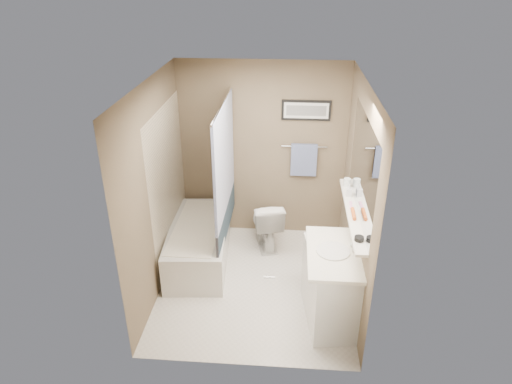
# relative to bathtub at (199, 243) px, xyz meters

# --- Properties ---
(ground) EXTENTS (2.50, 2.50, 0.00)m
(ground) POSITION_rel_bathtub_xyz_m (0.75, -0.43, -0.25)
(ground) COLOR silver
(ground) RESTS_ON ground
(ceiling) EXTENTS (2.20, 2.50, 0.04)m
(ceiling) POSITION_rel_bathtub_xyz_m (0.75, -0.43, 2.13)
(ceiling) COLOR white
(ceiling) RESTS_ON wall_back
(wall_back) EXTENTS (2.20, 0.04, 2.40)m
(wall_back) POSITION_rel_bathtub_xyz_m (0.75, 0.80, 0.95)
(wall_back) COLOR brown
(wall_back) RESTS_ON ground
(wall_front) EXTENTS (2.20, 0.04, 2.40)m
(wall_front) POSITION_rel_bathtub_xyz_m (0.75, -1.66, 0.95)
(wall_front) COLOR brown
(wall_front) RESTS_ON ground
(wall_left) EXTENTS (0.04, 2.50, 2.40)m
(wall_left) POSITION_rel_bathtub_xyz_m (-0.33, -0.43, 0.95)
(wall_left) COLOR brown
(wall_left) RESTS_ON ground
(wall_right) EXTENTS (0.04, 2.50, 2.40)m
(wall_right) POSITION_rel_bathtub_xyz_m (1.83, -0.43, 0.95)
(wall_right) COLOR brown
(wall_right) RESTS_ON ground
(tile_surround) EXTENTS (0.02, 1.55, 2.00)m
(tile_surround) POSITION_rel_bathtub_xyz_m (-0.34, 0.07, 0.75)
(tile_surround) COLOR beige
(tile_surround) RESTS_ON wall_left
(curtain_rod) EXTENTS (0.02, 1.55, 0.02)m
(curtain_rod) POSITION_rel_bathtub_xyz_m (0.35, 0.07, 1.80)
(curtain_rod) COLOR silver
(curtain_rod) RESTS_ON wall_left
(curtain_upper) EXTENTS (0.03, 1.45, 1.28)m
(curtain_upper) POSITION_rel_bathtub_xyz_m (0.35, 0.07, 1.15)
(curtain_upper) COLOR silver
(curtain_upper) RESTS_ON curtain_rod
(curtain_lower) EXTENTS (0.03, 1.45, 0.36)m
(curtain_lower) POSITION_rel_bathtub_xyz_m (0.35, 0.07, 0.33)
(curtain_lower) COLOR #253845
(curtain_lower) RESTS_ON curtain_rod
(mirror) EXTENTS (0.02, 1.60, 1.00)m
(mirror) POSITION_rel_bathtub_xyz_m (1.84, -0.58, 1.37)
(mirror) COLOR silver
(mirror) RESTS_ON wall_right
(shelf) EXTENTS (0.12, 1.60, 0.03)m
(shelf) POSITION_rel_bathtub_xyz_m (1.79, -0.58, 0.85)
(shelf) COLOR silver
(shelf) RESTS_ON wall_right
(towel_bar) EXTENTS (0.60, 0.02, 0.02)m
(towel_bar) POSITION_rel_bathtub_xyz_m (1.30, 0.79, 1.05)
(towel_bar) COLOR silver
(towel_bar) RESTS_ON wall_back
(towel) EXTENTS (0.34, 0.05, 0.44)m
(towel) POSITION_rel_bathtub_xyz_m (1.30, 0.77, 0.87)
(towel) COLOR #8B9CCA
(towel) RESTS_ON towel_bar
(art_frame) EXTENTS (0.62, 0.02, 0.26)m
(art_frame) POSITION_rel_bathtub_xyz_m (1.30, 0.81, 1.53)
(art_frame) COLOR black
(art_frame) RESTS_ON wall_back
(art_mat) EXTENTS (0.56, 0.00, 0.20)m
(art_mat) POSITION_rel_bathtub_xyz_m (1.30, 0.79, 1.53)
(art_mat) COLOR white
(art_mat) RESTS_ON art_frame
(art_image) EXTENTS (0.50, 0.00, 0.13)m
(art_image) POSITION_rel_bathtub_xyz_m (1.30, 0.79, 1.53)
(art_image) COLOR #595959
(art_image) RESTS_ON art_mat
(door) EXTENTS (0.80, 0.02, 2.00)m
(door) POSITION_rel_bathtub_xyz_m (1.30, -1.67, 0.75)
(door) COLOR silver
(door) RESTS_ON wall_front
(door_handle) EXTENTS (0.10, 0.02, 0.02)m
(door_handle) POSITION_rel_bathtub_xyz_m (0.97, -1.62, 0.75)
(door_handle) COLOR silver
(door_handle) RESTS_ON door
(bathtub) EXTENTS (0.81, 1.55, 0.50)m
(bathtub) POSITION_rel_bathtub_xyz_m (0.00, 0.00, 0.00)
(bathtub) COLOR silver
(bathtub) RESTS_ON ground
(tub_rim) EXTENTS (0.56, 1.36, 0.02)m
(tub_rim) POSITION_rel_bathtub_xyz_m (-0.00, -0.00, 0.25)
(tub_rim) COLOR white
(tub_rim) RESTS_ON bathtub
(toilet) EXTENTS (0.53, 0.75, 0.69)m
(toilet) POSITION_rel_bathtub_xyz_m (0.83, 0.42, 0.09)
(toilet) COLOR white
(toilet) RESTS_ON ground
(vanity) EXTENTS (0.61, 0.96, 0.80)m
(vanity) POSITION_rel_bathtub_xyz_m (1.60, -0.93, 0.15)
(vanity) COLOR white
(vanity) RESTS_ON ground
(countertop) EXTENTS (0.54, 0.96, 0.04)m
(countertop) POSITION_rel_bathtub_xyz_m (1.59, -0.93, 0.57)
(countertop) COLOR white
(countertop) RESTS_ON vanity
(sink_basin) EXTENTS (0.34, 0.34, 0.01)m
(sink_basin) POSITION_rel_bathtub_xyz_m (1.58, -0.93, 0.60)
(sink_basin) COLOR silver
(sink_basin) RESTS_ON countertop
(faucet_spout) EXTENTS (0.02, 0.02, 0.10)m
(faucet_spout) POSITION_rel_bathtub_xyz_m (1.78, -0.93, 0.64)
(faucet_spout) COLOR silver
(faucet_spout) RESTS_ON countertop
(faucet_knob) EXTENTS (0.05, 0.05, 0.05)m
(faucet_knob) POSITION_rel_bathtub_xyz_m (1.78, -0.83, 0.62)
(faucet_knob) COLOR white
(faucet_knob) RESTS_ON countertop
(candle_bowl_near) EXTENTS (0.09, 0.09, 0.04)m
(candle_bowl_near) POSITION_rel_bathtub_xyz_m (1.79, -1.14, 0.89)
(candle_bowl_near) COLOR black
(candle_bowl_near) RESTS_ON shelf
(hair_brush_front) EXTENTS (0.04, 0.22, 0.04)m
(hair_brush_front) POSITION_rel_bathtub_xyz_m (1.79, -0.67, 0.89)
(hair_brush_front) COLOR #BF4F1B
(hair_brush_front) RESTS_ON shelf
(pink_comb) EXTENTS (0.04, 0.16, 0.01)m
(pink_comb) POSITION_rel_bathtub_xyz_m (1.79, -0.44, 0.87)
(pink_comb) COLOR pink
(pink_comb) RESTS_ON shelf
(glass_jar) EXTENTS (0.08, 0.08, 0.10)m
(glass_jar) POSITION_rel_bathtub_xyz_m (1.79, 0.02, 0.92)
(glass_jar) COLOR white
(glass_jar) RESTS_ON shelf
(soap_bottle) EXTENTS (0.07, 0.07, 0.14)m
(soap_bottle) POSITION_rel_bathtub_xyz_m (1.79, -0.22, 0.93)
(soap_bottle) COLOR #999999
(soap_bottle) RESTS_ON shelf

